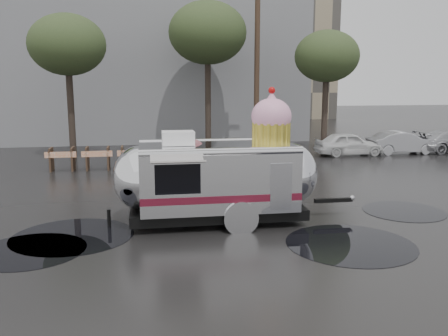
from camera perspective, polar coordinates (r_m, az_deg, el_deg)
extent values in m
plane|color=black|center=(12.23, 7.70, -7.89)|extent=(120.00, 120.00, 0.00)
cylinder|color=black|center=(11.80, 14.95, -8.82)|extent=(3.06, 3.06, 0.01)
cylinder|color=black|center=(12.57, -17.75, -7.77)|extent=(3.02, 3.02, 0.01)
cylinder|color=black|center=(15.16, 20.82, -4.86)|extent=(2.39, 2.39, 0.01)
cylinder|color=black|center=(11.85, -22.31, -9.18)|extent=(2.52, 2.52, 0.01)
cube|color=slate|center=(35.18, -10.71, 14.61)|extent=(22.00, 12.00, 13.00)
cylinder|color=#473323|center=(25.79, 3.98, 11.90)|extent=(0.28, 0.28, 9.00)
cylinder|color=#382D26|center=(24.34, -17.99, 7.80)|extent=(0.32, 0.32, 5.85)
ellipsoid|color=#2D3D1F|center=(24.38, -18.34, 13.91)|extent=(3.64, 3.64, 2.86)
cylinder|color=#382D26|center=(26.31, -1.94, 9.44)|extent=(0.32, 0.32, 6.75)
ellipsoid|color=#2D3D1F|center=(26.43, -1.99, 15.95)|extent=(4.20, 4.20, 3.30)
cylinder|color=#382D26|center=(25.91, 12.07, 7.71)|extent=(0.32, 0.32, 5.40)
ellipsoid|color=#2D3D1F|center=(25.92, 12.27, 13.01)|extent=(3.36, 3.36, 2.64)
cube|color=#473323|center=(21.70, -20.06, 0.98)|extent=(0.08, 0.80, 1.00)
cube|color=#473323|center=(21.55, -17.70, 1.05)|extent=(0.08, 0.80, 1.00)
cube|color=#E5590C|center=(21.21, -19.08, 1.52)|extent=(1.30, 0.04, 0.25)
cube|color=#473323|center=(21.48, -16.12, 1.11)|extent=(0.08, 0.80, 1.00)
cube|color=#473323|center=(21.39, -13.73, 1.18)|extent=(0.08, 0.80, 1.00)
cube|color=#E5590C|center=(21.02, -15.05, 1.65)|extent=(1.30, 0.04, 0.25)
cube|color=#473323|center=(21.35, -12.12, 1.23)|extent=(0.08, 0.80, 1.00)
cube|color=#473323|center=(21.33, -9.71, 1.31)|extent=(0.08, 0.80, 1.00)
cube|color=#E5590C|center=(20.93, -10.96, 1.78)|extent=(1.30, 0.04, 0.25)
imported|color=silver|center=(25.55, 14.81, 3.05)|extent=(4.00, 1.80, 1.40)
imported|color=#B2B2B7|center=(26.92, 20.65, 3.09)|extent=(4.00, 1.80, 1.40)
cube|color=silver|center=(12.85, -0.88, -0.85)|extent=(4.14, 2.18, 1.69)
ellipsoid|color=silver|center=(13.30, 7.94, -0.56)|extent=(1.42, 2.16, 1.69)
ellipsoid|color=silver|center=(12.73, -10.10, -1.12)|extent=(1.42, 2.16, 1.69)
cube|color=black|center=(13.08, -0.87, -5.08)|extent=(4.70, 1.91, 0.28)
cylinder|color=black|center=(12.24, 1.97, -6.17)|extent=(0.66, 0.21, 0.66)
cylinder|color=black|center=(14.07, 0.45, -3.96)|extent=(0.66, 0.21, 0.66)
cylinder|color=silver|center=(12.11, 2.10, -6.13)|extent=(0.90, 0.10, 0.90)
cube|color=black|center=(13.92, 13.03, -3.80)|extent=(1.12, 0.12, 0.11)
sphere|color=silver|center=(14.13, 15.15, -3.49)|extent=(0.15, 0.15, 0.15)
cylinder|color=black|center=(13.02, -13.67, -5.88)|extent=(0.09, 0.09, 0.47)
cube|color=#571020|center=(11.91, -0.12, -3.83)|extent=(4.12, 0.06, 0.19)
cube|color=#571020|center=(13.98, -1.51, -1.69)|extent=(4.12, 0.06, 0.19)
cube|color=black|center=(11.65, -5.58, -1.37)|extent=(1.12, 0.04, 0.75)
cube|color=#B5AFA9|center=(11.34, -5.55, 0.72)|extent=(1.31, 0.48, 0.13)
cube|color=silver|center=(12.15, 6.88, -2.26)|extent=(0.56, 0.03, 1.22)
cube|color=white|center=(12.59, -5.55, 3.61)|extent=(0.85, 0.61, 0.36)
cylinder|color=yellow|center=(12.98, 5.68, 4.23)|extent=(0.98, 0.98, 0.56)
ellipsoid|color=#FCB2D3|center=(12.94, 5.72, 6.21)|extent=(1.09, 1.09, 0.97)
cone|color=#FCB2D3|center=(12.91, 5.76, 8.37)|extent=(0.47, 0.47, 0.37)
sphere|color=red|center=(12.91, 5.77, 9.28)|extent=(0.19, 0.19, 0.19)
imported|color=gold|center=(13.15, -4.18, -2.40)|extent=(0.79, 0.73, 1.82)
imported|color=#CD828B|center=(12.97, -4.24, 2.03)|extent=(1.13, 1.13, 0.77)
cylinder|color=black|center=(13.17, -4.17, -2.76)|extent=(0.02, 0.02, 1.65)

